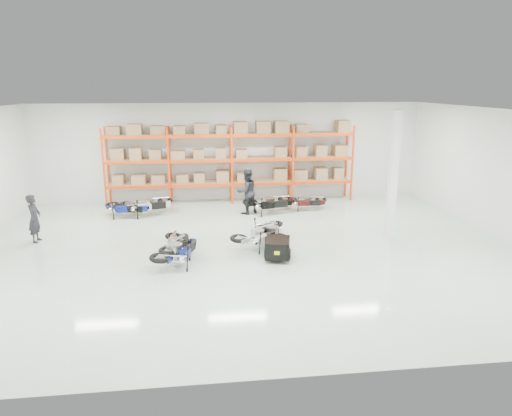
{
  "coord_description": "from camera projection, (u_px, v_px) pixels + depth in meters",
  "views": [
    {
      "loc": [
        -1.32,
        -14.26,
        5.29
      ],
      "look_at": [
        0.51,
        1.11,
        1.1
      ],
      "focal_mm": 32.0,
      "sensor_mm": 36.0,
      "label": 1
    }
  ],
  "objects": [
    {
      "name": "room",
      "position": [
        244.0,
        183.0,
        14.61
      ],
      "size": [
        18.0,
        18.0,
        18.0
      ],
      "color": "silver",
      "rests_on": "ground"
    },
    {
      "name": "moto_touring_right",
      "position": [
        270.0,
        228.0,
        15.67
      ],
      "size": [
        1.01,
        1.81,
        1.13
      ],
      "primitive_type": null,
      "rotation": [
        0.0,
        -0.09,
        -0.09
      ],
      "color": "black",
      "rests_on": "ground"
    },
    {
      "name": "moto_blue_centre",
      "position": [
        178.0,
        246.0,
        13.78
      ],
      "size": [
        1.48,
        2.06,
        1.2
      ],
      "primitive_type": null,
      "rotation": [
        0.0,
        -0.09,
        2.81
      ],
      "color": "#07104C",
      "rests_on": "ground"
    },
    {
      "name": "moto_back_d",
      "position": [
        307.0,
        199.0,
        19.88
      ],
      "size": [
        1.63,
        0.92,
        1.01
      ],
      "primitive_type": null,
      "rotation": [
        0.0,
        -0.09,
        1.48
      ],
      "color": "#380B0D",
      "rests_on": "ground"
    },
    {
      "name": "structural_column",
      "position": [
        393.0,
        176.0,
        15.69
      ],
      "size": [
        0.25,
        0.25,
        4.5
      ],
      "primitive_type": "cube",
      "color": "white",
      "rests_on": "ground"
    },
    {
      "name": "trailer",
      "position": [
        278.0,
        248.0,
        14.18
      ],
      "size": [
        0.92,
        1.62,
        0.66
      ],
      "rotation": [
        0.0,
        0.0,
        -0.21
      ],
      "color": "black",
      "rests_on": "ground"
    },
    {
      "name": "person_back",
      "position": [
        247.0,
        192.0,
        19.16
      ],
      "size": [
        1.15,
        1.06,
        1.91
      ],
      "primitive_type": "imported",
      "rotation": [
        0.0,
        0.0,
        3.61
      ],
      "color": "black",
      "rests_on": "ground"
    },
    {
      "name": "moto_back_a",
      "position": [
        128.0,
        204.0,
        18.77
      ],
      "size": [
        1.86,
        1.11,
        1.14
      ],
      "primitive_type": null,
      "rotation": [
        0.0,
        -0.09,
        1.43
      ],
      "color": "navy",
      "rests_on": "ground"
    },
    {
      "name": "moto_back_b",
      "position": [
        148.0,
        201.0,
        19.03
      ],
      "size": [
        2.1,
        1.49,
        1.23
      ],
      "primitive_type": null,
      "rotation": [
        0.0,
        -0.09,
        1.88
      ],
      "color": "silver",
      "rests_on": "ground"
    },
    {
      "name": "pallet_rack",
      "position": [
        231.0,
        154.0,
        20.79
      ],
      "size": [
        11.28,
        0.98,
        3.62
      ],
      "color": "#EB3D0C",
      "rests_on": "ground"
    },
    {
      "name": "moto_silver_left",
      "position": [
        259.0,
        232.0,
        15.21
      ],
      "size": [
        1.92,
        1.82,
        1.15
      ],
      "primitive_type": null,
      "rotation": [
        0.0,
        -0.09,
        2.28
      ],
      "color": "#A9ADB0",
      "rests_on": "ground"
    },
    {
      "name": "moto_back_c",
      "position": [
        270.0,
        200.0,
        19.32
      ],
      "size": [
        2.07,
        1.31,
        1.24
      ],
      "primitive_type": null,
      "rotation": [
        0.0,
        -0.09,
        1.77
      ],
      "color": "black",
      "rests_on": "ground"
    },
    {
      "name": "moto_black_far_left",
      "position": [
        177.0,
        240.0,
        14.49
      ],
      "size": [
        0.94,
        1.71,
        1.07
      ],
      "primitive_type": null,
      "rotation": [
        0.0,
        -0.09,
        3.07
      ],
      "color": "black",
      "rests_on": "ground"
    },
    {
      "name": "person_left",
      "position": [
        34.0,
        218.0,
        15.7
      ],
      "size": [
        0.41,
        0.62,
        1.68
      ],
      "primitive_type": "imported",
      "rotation": [
        0.0,
        0.0,
        1.56
      ],
      "color": "#222129",
      "rests_on": "ground"
    }
  ]
}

